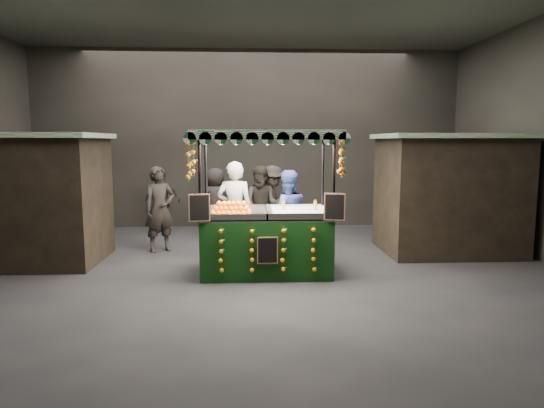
{
  "coord_description": "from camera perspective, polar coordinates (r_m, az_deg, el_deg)",
  "views": [
    {
      "loc": [
        0.0,
        -8.78,
        2.43
      ],
      "look_at": [
        0.46,
        0.3,
        1.25
      ],
      "focal_mm": 31.72,
      "sensor_mm": 36.0,
      "label": 1
    }
  ],
  "objects": [
    {
      "name": "vendor_blue",
      "position": [
        9.85,
        1.77,
        -1.36
      ],
      "size": [
        0.99,
        0.82,
        1.86
      ],
      "rotation": [
        0.0,
        0.0,
        3.27
      ],
      "color": "navy",
      "rests_on": "ground"
    },
    {
      "name": "juice_stall",
      "position": [
        8.83,
        -0.64,
        -3.12
      ],
      "size": [
        2.72,
        1.6,
        2.63
      ],
      "color": "black",
      "rests_on": "ground"
    },
    {
      "name": "shopper_2",
      "position": [
        13.14,
        -12.89,
        0.38
      ],
      "size": [
        1.09,
        0.68,
        1.73
      ],
      "rotation": [
        0.0,
        0.0,
        2.87
      ],
      "color": "#2D2524",
      "rests_on": "ground"
    },
    {
      "name": "neighbour_stall_left",
      "position": [
        10.78,
        -26.96,
        0.63
      ],
      "size": [
        3.0,
        2.2,
        2.6
      ],
      "color": "black",
      "rests_on": "ground"
    },
    {
      "name": "vendor_grey",
      "position": [
        9.96,
        -4.45,
        -0.76
      ],
      "size": [
        0.76,
        0.52,
        2.04
      ],
      "rotation": [
        0.0,
        0.0,
        3.1
      ],
      "color": "gray",
      "rests_on": "ground"
    },
    {
      "name": "market_hall",
      "position": [
        8.83,
        -2.96,
        13.59
      ],
      "size": [
        12.1,
        10.1,
        5.05
      ],
      "color": "black",
      "rests_on": "ground"
    },
    {
      "name": "shopper_0",
      "position": [
        10.91,
        -13.18,
        -0.6
      ],
      "size": [
        0.82,
        0.74,
        1.89
      ],
      "rotation": [
        0.0,
        0.0,
        0.54
      ],
      "color": "black",
      "rests_on": "ground"
    },
    {
      "name": "shopper_3",
      "position": [
        11.8,
        -0.01,
        0.09
      ],
      "size": [
        1.25,
        1.38,
        1.85
      ],
      "rotation": [
        0.0,
        0.0,
        0.96
      ],
      "color": "#282221",
      "rests_on": "ground"
    },
    {
      "name": "ground",
      "position": [
        9.11,
        -2.82,
        -8.08
      ],
      "size": [
        12.0,
        12.0,
        0.0
      ],
      "primitive_type": "plane",
      "color": "black",
      "rests_on": "ground"
    },
    {
      "name": "shopper_4",
      "position": [
        12.67,
        -6.67,
        0.31
      ],
      "size": [
        1.02,
        0.97,
        1.75
      ],
      "rotation": [
        0.0,
        0.0,
        3.82
      ],
      "color": "black",
      "rests_on": "ground"
    },
    {
      "name": "neighbour_stall_right",
      "position": [
        11.23,
        20.19,
        1.22
      ],
      "size": [
        3.0,
        2.2,
        2.6
      ],
      "color": "black",
      "rests_on": "ground"
    },
    {
      "name": "shopper_1",
      "position": [
        11.3,
        -1.18,
        -0.2
      ],
      "size": [
        1.06,
        0.92,
        1.87
      ],
      "rotation": [
        0.0,
        0.0,
        -0.27
      ],
      "color": "#292522",
      "rests_on": "ground"
    }
  ]
}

